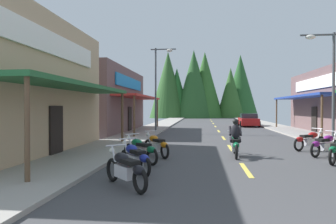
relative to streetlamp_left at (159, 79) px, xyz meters
name	(u,v)px	position (x,y,z in m)	size (l,w,h in m)	color
ground	(220,134)	(4.83, 0.26, -4.40)	(9.42, 75.19, 0.10)	#424244
sidewalk_left	(144,132)	(-1.27, 0.26, -4.29)	(2.77, 75.19, 0.12)	#9E9991
sidewalk_right	(300,133)	(10.93, 0.26, -4.29)	(2.77, 75.19, 0.12)	#9E9991
centerline_dashes	(218,131)	(4.83, 3.04, -4.34)	(0.16, 49.48, 0.01)	#E0C64C
storefront_left_far	(91,101)	(-5.94, 0.92, -1.72)	(8.45, 12.24, 5.24)	brown
streetlamp_left	(159,79)	(0.00, 0.00, 0.00)	(2.03, 0.30, 6.77)	#474C51
streetlamp_right	(327,72)	(9.63, -8.18, -0.56)	(2.03, 0.30, 5.77)	#474C51
motorcycle_parked_right_4	(325,144)	(8.52, -10.94, -3.86)	(1.72, 1.43, 1.04)	black
motorcycle_parked_right_5	(310,140)	(8.47, -9.20, -3.86)	(1.85, 1.25, 1.04)	black
motorcycle_parked_left_0	(126,168)	(1.49, -16.80, -3.86)	(1.50, 1.67, 1.04)	black
motorcycle_parked_left_1	(135,157)	(1.34, -15.08, -3.86)	(1.37, 1.77, 1.04)	black
motorcycle_parked_left_2	(140,149)	(1.16, -13.31, -3.86)	(1.61, 1.56, 1.04)	black
motorcycle_parked_left_3	(156,145)	(1.53, -11.79, -3.86)	(1.34, 1.79, 1.04)	black
rider_cruising_lead	(235,141)	(4.78, -11.49, -3.69)	(0.60, 2.14, 1.57)	black
parked_car_curbside	(248,120)	(8.34, 9.29, -3.66)	(2.16, 4.35, 1.40)	#B21919
treeline_backdrop	(202,87)	(3.30, 38.34, 1.93)	(21.92, 12.36, 13.38)	#225023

